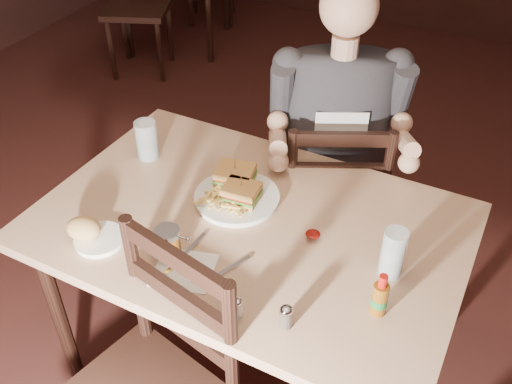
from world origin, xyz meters
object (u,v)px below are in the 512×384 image
at_px(main_table, 250,238).
at_px(syrup_dispenser, 168,243).
at_px(bg_chair_near, 137,8).
at_px(glass_right, 393,253).
at_px(side_plate, 100,240).
at_px(dinner_plate, 237,199).
at_px(hot_sauce, 380,294).
at_px(chair_far, 329,200).
at_px(glass_left, 147,140).
at_px(diner, 340,108).

height_order(main_table, syrup_dispenser, syrup_dispenser).
bearing_deg(bg_chair_near, main_table, -67.89).
xyz_separation_m(glass_right, side_plate, (-0.83, -0.24, -0.07)).
bearing_deg(side_plate, dinner_plate, 50.27).
xyz_separation_m(glass_right, syrup_dispenser, (-0.60, -0.20, -0.03)).
distance_m(dinner_plate, syrup_dispenser, 0.32).
bearing_deg(main_table, bg_chair_near, 131.95).
height_order(bg_chair_near, hot_sauce, bg_chair_near).
relative_size(chair_far, glass_right, 5.97).
distance_m(chair_far, hot_sauce, 0.93).
relative_size(main_table, chair_far, 1.50).
distance_m(glass_left, glass_right, 0.96).
distance_m(dinner_plate, side_plate, 0.45).
height_order(bg_chair_near, syrup_dispenser, bg_chair_near).
relative_size(glass_right, hot_sauce, 1.12).
xyz_separation_m(main_table, chair_far, (0.09, 0.58, -0.24)).
relative_size(dinner_plate, syrup_dispenser, 2.74).
height_order(glass_left, hot_sauce, glass_left).
distance_m(diner, syrup_dispenser, 0.82).
xyz_separation_m(diner, hot_sauce, (0.35, -0.72, -0.09)).
bearing_deg(glass_left, main_table, -19.35).
bearing_deg(bg_chair_near, chair_far, -57.15).
bearing_deg(bg_chair_near, side_plate, -77.45).
height_order(glass_right, side_plate, glass_right).
height_order(chair_far, side_plate, chair_far).
distance_m(chair_far, dinner_plate, 0.62).
bearing_deg(syrup_dispenser, side_plate, -167.78).
distance_m(main_table, glass_right, 0.48).
relative_size(chair_far, bg_chair_near, 0.97).
relative_size(dinner_plate, glass_left, 1.91).
xyz_separation_m(main_table, diner, (0.11, 0.53, 0.23)).
bearing_deg(hot_sauce, glass_left, 159.15).
xyz_separation_m(main_table, glass_right, (0.46, -0.04, 0.15)).
bearing_deg(side_plate, main_table, 36.51).
xyz_separation_m(diner, glass_left, (-0.60, -0.36, -0.08)).
height_order(dinner_plate, syrup_dispenser, syrup_dispenser).
height_order(diner, syrup_dispenser, diner).
distance_m(glass_left, side_plate, 0.46).
xyz_separation_m(glass_left, hot_sauce, (0.95, -0.36, -0.00)).
xyz_separation_m(hot_sauce, side_plate, (-0.83, -0.08, -0.06)).
distance_m(diner, glass_left, 0.70).
relative_size(diner, hot_sauce, 6.63).
bearing_deg(hot_sauce, chair_far, 115.73).
height_order(chair_far, bg_chair_near, bg_chair_near).
bearing_deg(bg_chair_near, syrup_dispenser, -73.29).
height_order(chair_far, hot_sauce, chair_far).
distance_m(main_table, diner, 0.59).
bearing_deg(dinner_plate, glass_left, 166.73).
bearing_deg(hot_sauce, main_table, 157.60).
height_order(glass_right, syrup_dispenser, glass_right).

